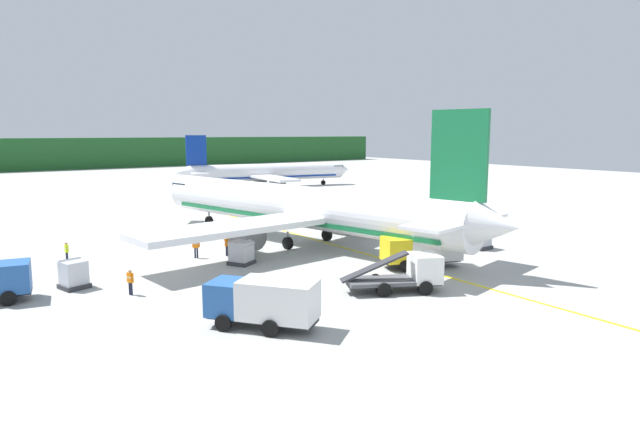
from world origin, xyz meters
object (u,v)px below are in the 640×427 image
(crew_supervisor, at_px, (67,250))
(cargo_container_near, at_px, (74,274))
(service_truck_fuel, at_px, (423,247))
(crew_marshaller, at_px, (130,280))
(airliner_mid_apron, at_px, (267,172))
(cargo_container_far, at_px, (480,238))
(service_truck_baggage, at_px, (409,273))
(service_truck_catering, at_px, (263,301))
(airliner_foreground, at_px, (301,208))
(crew_loader_right, at_px, (196,246))
(cargo_container_mid, at_px, (242,253))
(crew_loader_left, at_px, (227,244))

(crew_supervisor, bearing_deg, cargo_container_near, -97.45)
(service_truck_fuel, distance_m, crew_marshaller, 21.22)
(airliner_mid_apron, relative_size, crew_marshaller, 20.38)
(cargo_container_near, xyz_separation_m, cargo_container_far, (32.22, -7.36, 0.05))
(service_truck_baggage, bearing_deg, service_truck_catering, -177.10)
(airliner_foreground, relative_size, crew_loader_right, 23.73)
(service_truck_baggage, bearing_deg, crew_supervisor, 127.99)
(airliner_foreground, relative_size, cargo_container_mid, 17.89)
(airliner_foreground, bearing_deg, service_truck_catering, -128.17)
(airliner_mid_apron, xyz_separation_m, service_truck_catering, (-37.33, -65.58, -1.29))
(crew_marshaller, distance_m, crew_loader_left, 11.96)
(service_truck_fuel, distance_m, cargo_container_mid, 14.06)
(crew_loader_right, distance_m, crew_supervisor, 10.13)
(service_truck_catering, relative_size, cargo_container_near, 2.99)
(service_truck_fuel, distance_m, service_truck_catering, 17.08)
(service_truck_baggage, distance_m, cargo_container_far, 15.50)
(cargo_container_far, height_order, crew_supervisor, cargo_container_far)
(airliner_mid_apron, bearing_deg, service_truck_catering, -119.65)
(service_truck_baggage, xyz_separation_m, crew_marshaller, (-15.23, 9.48, -0.19))
(service_truck_baggage, bearing_deg, cargo_container_far, 22.24)
(service_truck_catering, height_order, cargo_container_mid, service_truck_catering)
(cargo_container_far, relative_size, crew_marshaller, 1.24)
(crew_loader_right, bearing_deg, airliner_foreground, 0.33)
(crew_loader_left, bearing_deg, service_truck_catering, -109.27)
(service_truck_catering, bearing_deg, airliner_foreground, 51.83)
(cargo_container_mid, bearing_deg, crew_loader_left, 84.20)
(crew_loader_left, bearing_deg, service_truck_baggage, -71.77)
(cargo_container_near, relative_size, cargo_container_mid, 0.86)
(crew_marshaller, distance_m, crew_supervisor, 12.12)
(crew_marshaller, bearing_deg, crew_loader_right, 44.74)
(service_truck_baggage, xyz_separation_m, crew_loader_right, (-7.78, 16.86, -0.15))
(crew_loader_left, xyz_separation_m, crew_loader_right, (-2.44, 0.65, 0.03))
(cargo_container_far, distance_m, crew_supervisor, 34.84)
(cargo_container_far, relative_size, crew_loader_left, 1.22)
(cargo_container_mid, height_order, crew_marshaller, cargo_container_mid)
(airliner_foreground, bearing_deg, crew_loader_left, -174.84)
(airliner_mid_apron, distance_m, crew_supervisor, 61.15)
(crew_marshaller, bearing_deg, service_truck_fuel, -15.02)
(service_truck_catering, height_order, cargo_container_near, service_truck_catering)
(service_truck_baggage, xyz_separation_m, crew_loader_left, (-5.34, 16.21, -0.17))
(crew_supervisor, bearing_deg, service_truck_fuel, -38.47)
(cargo_container_far, bearing_deg, service_truck_catering, -165.86)
(airliner_mid_apron, distance_m, crew_loader_left, 58.10)
(airliner_mid_apron, bearing_deg, service_truck_baggage, -111.89)
(service_truck_catering, relative_size, crew_loader_left, 3.51)
(airliner_foreground, bearing_deg, service_truck_fuel, -78.16)
(airliner_foreground, distance_m, cargo_container_mid, 9.54)
(service_truck_catering, height_order, crew_marshaller, service_truck_catering)
(crew_loader_left, distance_m, crew_loader_right, 2.53)
(service_truck_catering, distance_m, crew_supervisor, 22.76)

